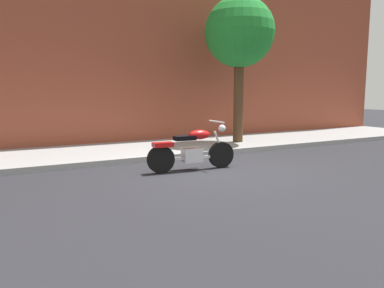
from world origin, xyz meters
TOP-DOWN VIEW (x-y plane):
  - ground_plane at (0.00, 0.00)m, footprint 60.00×60.00m
  - sidewalk at (0.00, 3.16)m, footprint 22.74×3.09m
  - building_facade at (0.00, 4.95)m, footprint 22.74×0.50m
  - motorcycle at (-0.44, 0.21)m, footprint 2.10×0.70m
  - street_tree at (2.74, 2.89)m, footprint 2.22×2.22m

SIDE VIEW (x-z plane):
  - ground_plane at x=0.00m, z-range 0.00..0.00m
  - sidewalk at x=0.00m, z-range 0.00..0.14m
  - motorcycle at x=-0.44m, z-range -0.11..0.99m
  - street_tree at x=2.74m, z-range 1.21..5.97m
  - building_facade at x=0.00m, z-range 0.00..9.45m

